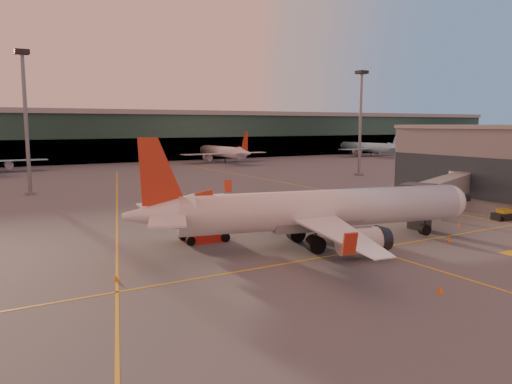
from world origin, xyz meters
TOP-DOWN VIEW (x-y plane):
  - ground at (0.00, 0.00)m, footprint 600.00×600.00m
  - taxi_markings at (-7.32, 44.49)m, footprint 100.12×173.00m
  - terminal at (0.00, 141.79)m, footprint 400.00×20.00m
  - gate_building at (41.93, 17.93)m, footprint 18.40×22.40m
  - mast_west_near at (-20.00, 66.00)m, footprint 2.40×2.40m
  - mast_east_near at (55.00, 62.00)m, footprint 2.40×2.40m
  - distant_aircraft_row at (10.83, 118.00)m, footprint 350.00×34.00m
  - main_airplane at (0.86, 9.01)m, footprint 37.63×34.24m
  - jet_bridge at (25.75, 12.50)m, footprint 22.90×12.06m
  - catering_truck at (-8.26, 16.92)m, footprint 6.56×3.39m
  - pushback_tug at (31.43, 7.68)m, footprint 3.20×2.04m
  - cone_nose at (22.93, 8.01)m, footprint 0.38×0.38m
  - cone_tail at (-20.04, 7.73)m, footprint 0.39×0.39m
  - cone_wing_right at (0.28, -7.63)m, footprint 0.46×0.46m
  - cone_wing_left at (-1.27, 25.88)m, footprint 0.40×0.40m
  - cone_fwd at (14.97, 3.30)m, footprint 0.46×0.46m

SIDE VIEW (x-z plane):
  - ground at x=0.00m, z-range 0.00..0.00m
  - distant_aircraft_row at x=10.83m, z-range -6.50..6.50m
  - taxi_markings at x=-7.32m, z-range 0.00..0.01m
  - cone_nose at x=22.93m, z-range -0.01..0.47m
  - cone_tail at x=-20.04m, z-range -0.01..0.49m
  - cone_wing_left at x=-1.27m, z-range -0.01..0.50m
  - cone_wing_right at x=0.28m, z-range -0.01..0.58m
  - cone_fwd at x=14.97m, z-range -0.01..0.58m
  - pushback_tug at x=31.43m, z-range -0.14..1.40m
  - catering_truck at x=-8.26m, z-range 0.34..5.26m
  - main_airplane at x=0.86m, z-range -2.01..9.46m
  - jet_bridge at x=25.75m, z-range 1.07..6.80m
  - gate_building at x=41.93m, z-range -0.01..12.59m
  - terminal at x=0.00m, z-range -0.04..17.56m
  - mast_west_near at x=-20.00m, z-range 2.06..27.66m
  - mast_east_near at x=55.00m, z-range 2.06..27.66m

